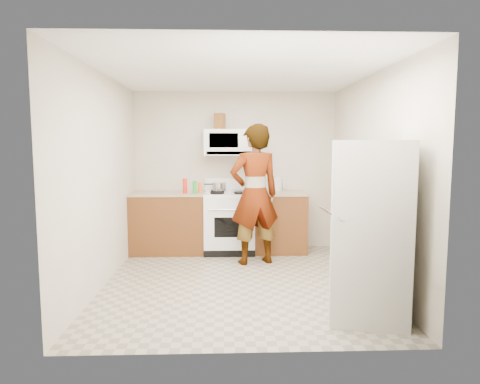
{
  "coord_description": "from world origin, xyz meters",
  "views": [
    {
      "loc": [
        -0.17,
        -5.06,
        1.66
      ],
      "look_at": [
        0.04,
        0.55,
        1.04
      ],
      "focal_mm": 32.0,
      "sensor_mm": 36.0,
      "label": 1
    }
  ],
  "objects_px": {
    "fridge": "(369,231)",
    "kettle": "(277,185)",
    "microwave": "(229,142)",
    "saucepan": "(219,187)",
    "person": "(255,195)",
    "gas_range": "(229,221)"
  },
  "relations": [
    {
      "from": "gas_range",
      "to": "microwave",
      "type": "bearing_deg",
      "value": 90.0
    },
    {
      "from": "gas_range",
      "to": "saucepan",
      "type": "xyz_separation_m",
      "value": [
        -0.15,
        0.11,
        0.53
      ]
    },
    {
      "from": "saucepan",
      "to": "gas_range",
      "type": "bearing_deg",
      "value": -36.2
    },
    {
      "from": "saucepan",
      "to": "kettle",
      "type": "bearing_deg",
      "value": 7.58
    },
    {
      "from": "gas_range",
      "to": "kettle",
      "type": "bearing_deg",
      "value": 16.88
    },
    {
      "from": "fridge",
      "to": "kettle",
      "type": "xyz_separation_m",
      "value": [
        -0.52,
        2.84,
        0.18
      ]
    },
    {
      "from": "gas_range",
      "to": "fridge",
      "type": "height_order",
      "value": "fridge"
    },
    {
      "from": "gas_range",
      "to": "kettle",
      "type": "distance_m",
      "value": 0.97
    },
    {
      "from": "gas_range",
      "to": "fridge",
      "type": "distance_m",
      "value": 2.93
    },
    {
      "from": "kettle",
      "to": "saucepan",
      "type": "relative_size",
      "value": 0.87
    },
    {
      "from": "kettle",
      "to": "saucepan",
      "type": "bearing_deg",
      "value": -166.99
    },
    {
      "from": "gas_range",
      "to": "microwave",
      "type": "height_order",
      "value": "microwave"
    },
    {
      "from": "person",
      "to": "kettle",
      "type": "relative_size",
      "value": 10.48
    },
    {
      "from": "microwave",
      "to": "saucepan",
      "type": "xyz_separation_m",
      "value": [
        -0.15,
        -0.02,
        -0.69
      ]
    },
    {
      "from": "microwave",
      "to": "kettle",
      "type": "height_order",
      "value": "microwave"
    },
    {
      "from": "microwave",
      "to": "fridge",
      "type": "xyz_separation_m",
      "value": [
        1.3,
        -2.73,
        -0.85
      ]
    },
    {
      "from": "fridge",
      "to": "microwave",
      "type": "bearing_deg",
      "value": 128.77
    },
    {
      "from": "person",
      "to": "kettle",
      "type": "xyz_separation_m",
      "value": [
        0.43,
        0.89,
        0.05
      ]
    },
    {
      "from": "kettle",
      "to": "microwave",
      "type": "bearing_deg",
      "value": -166.7
    },
    {
      "from": "fridge",
      "to": "kettle",
      "type": "bearing_deg",
      "value": 113.82
    },
    {
      "from": "saucepan",
      "to": "fridge",
      "type": "bearing_deg",
      "value": -61.9
    },
    {
      "from": "gas_range",
      "to": "saucepan",
      "type": "relative_size",
      "value": 5.26
    }
  ]
}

